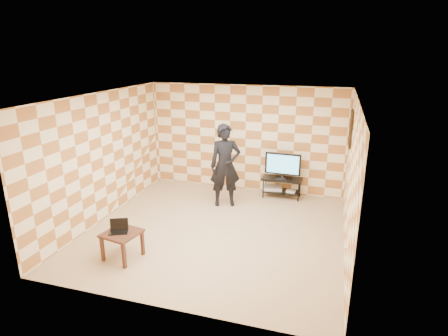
{
  "coord_description": "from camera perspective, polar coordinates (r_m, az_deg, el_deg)",
  "views": [
    {
      "loc": [
        2.15,
        -6.54,
        3.53
      ],
      "look_at": [
        0.0,
        0.6,
        1.15
      ],
      "focal_mm": 30.0,
      "sensor_mm": 36.0,
      "label": 1
    }
  ],
  "objects": [
    {
      "name": "wall_front",
      "position": [
        5.07,
        -10.24,
        -8.07
      ],
      "size": [
        5.0,
        0.02,
        2.7
      ],
      "primitive_type": "cube",
      "color": "#FBEDC4",
      "rests_on": "ground"
    },
    {
      "name": "wall_art",
      "position": [
        8.25,
        18.74,
        5.72
      ],
      "size": [
        0.04,
        0.72,
        0.72
      ],
      "color": "black",
      "rests_on": "wall_right"
    },
    {
      "name": "tv_stand",
      "position": [
        9.34,
        8.81,
        -2.32
      ],
      "size": [
        0.98,
        0.44,
        0.5
      ],
      "color": "black",
      "rests_on": "floor"
    },
    {
      "name": "floor",
      "position": [
        7.74,
        -1.3,
        -9.45
      ],
      "size": [
        5.0,
        5.0,
        0.0
      ],
      "primitive_type": "plane",
      "color": "tan",
      "rests_on": "ground"
    },
    {
      "name": "side_table",
      "position": [
        6.85,
        -15.29,
        -10.08
      ],
      "size": [
        0.67,
        0.67,
        0.5
      ],
      "color": "#3A1D14",
      "rests_on": "floor"
    },
    {
      "name": "ceiling",
      "position": [
        6.94,
        -1.45,
        10.82
      ],
      "size": [
        5.0,
        5.0,
        0.02
      ],
      "primitive_type": "cube",
      "color": "white",
      "rests_on": "wall_back"
    },
    {
      "name": "wall_back",
      "position": [
        9.55,
        3.29,
        4.47
      ],
      "size": [
        5.0,
        0.02,
        2.7
      ],
      "primitive_type": "cube",
      "color": "#FBEDC4",
      "rests_on": "ground"
    },
    {
      "name": "dvd_player",
      "position": [
        9.44,
        7.44,
        -3.05
      ],
      "size": [
        0.49,
        0.39,
        0.07
      ],
      "primitive_type": "cube",
      "rotation": [
        0.0,
        0.0,
        0.17
      ],
      "color": "silver",
      "rests_on": "tv_stand"
    },
    {
      "name": "laptop",
      "position": [
        6.84,
        -15.72,
        -8.87
      ],
      "size": [
        0.38,
        0.35,
        0.21
      ],
      "color": "black",
      "rests_on": "side_table"
    },
    {
      "name": "person",
      "position": [
        8.61,
        0.19,
        0.36
      ],
      "size": [
        0.83,
        0.7,
        1.93
      ],
      "primitive_type": "imported",
      "rotation": [
        0.0,
        0.0,
        0.39
      ],
      "color": "black",
      "rests_on": "floor"
    },
    {
      "name": "game_console",
      "position": [
        9.34,
        10.15,
        -3.52
      ],
      "size": [
        0.23,
        0.18,
        0.05
      ],
      "primitive_type": "cube",
      "rotation": [
        0.0,
        0.0,
        -0.12
      ],
      "color": "silver",
      "rests_on": "tv_stand"
    },
    {
      "name": "wall_right",
      "position": [
        6.91,
        18.77,
        -1.68
      ],
      "size": [
        0.02,
        5.0,
        2.7
      ],
      "primitive_type": "cube",
      "color": "#FBEDC4",
      "rests_on": "ground"
    },
    {
      "name": "wall_left",
      "position": [
        8.32,
        -17.98,
        1.62
      ],
      "size": [
        0.02,
        5.0,
        2.7
      ],
      "primitive_type": "cube",
      "color": "#FBEDC4",
      "rests_on": "ground"
    },
    {
      "name": "tv",
      "position": [
        9.19,
        8.95,
        0.51
      ],
      "size": [
        0.87,
        0.18,
        0.63
      ],
      "color": "black",
      "rests_on": "tv_stand"
    }
  ]
}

